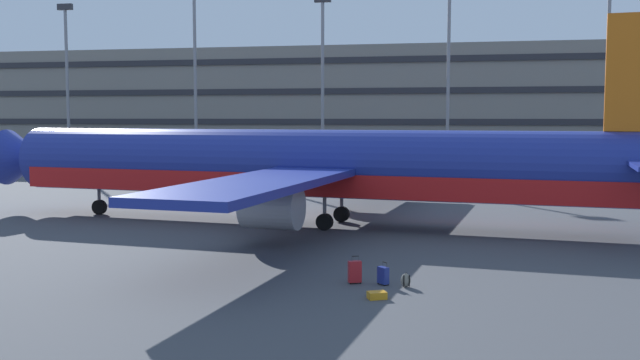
{
  "coord_description": "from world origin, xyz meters",
  "views": [
    {
      "loc": [
        8.6,
        -40.62,
        6.02
      ],
      "look_at": [
        1.77,
        -7.15,
        3.0
      ],
      "focal_mm": 40.0,
      "sensor_mm": 36.0,
      "label": 1
    }
  ],
  "objects": [
    {
      "name": "ground_plane",
      "position": [
        0.0,
        0.0,
        0.0
      ],
      "size": [
        600.0,
        600.0,
        0.0
      ],
      "primitive_type": "plane",
      "color": "#424449"
    },
    {
      "name": "terminal_structure",
      "position": [
        0.0,
        54.14,
        7.3
      ],
      "size": [
        129.94,
        21.09,
        14.6
      ],
      "color": "gray",
      "rests_on": "ground_plane"
    },
    {
      "name": "airliner",
      "position": [
        0.48,
        -2.01,
        3.26
      ],
      "size": [
        42.43,
        34.47,
        10.98
      ],
      "color": "navy",
      "rests_on": "ground_plane"
    },
    {
      "name": "light_mast_far_left",
      "position": [
        -37.5,
        36.27,
        11.25
      ],
      "size": [
        1.8,
        0.5,
        19.2
      ],
      "color": "gray",
      "rests_on": "ground_plane"
    },
    {
      "name": "light_mast_left",
      "position": [
        -21.52,
        36.27,
        13.14
      ],
      "size": [
        1.8,
        0.5,
        22.87
      ],
      "color": "gray",
      "rests_on": "ground_plane"
    },
    {
      "name": "light_mast_center_left",
      "position": [
        -6.8,
        36.27,
        11.21
      ],
      "size": [
        1.8,
        0.5,
        19.12
      ],
      "color": "gray",
      "rests_on": "ground_plane"
    },
    {
      "name": "light_mast_center_right",
      "position": [
        6.72,
        36.27,
        14.68
      ],
      "size": [
        1.8,
        0.5,
        25.86
      ],
      "color": "gray",
      "rests_on": "ground_plane"
    },
    {
      "name": "light_mast_right",
      "position": [
        22.52,
        36.27,
        11.07
      ],
      "size": [
        1.8,
        0.5,
        18.85
      ],
      "color": "gray",
      "rests_on": "ground_plane"
    },
    {
      "name": "suitcase_navy",
      "position": [
        4.76,
        -15.47,
        0.44
      ],
      "size": [
        0.53,
        0.41,
        1.03
      ],
      "color": "#B21E23",
      "rests_on": "ground_plane"
    },
    {
      "name": "suitcase_silver",
      "position": [
        5.82,
        -17.49,
        0.12
      ],
      "size": [
        0.72,
        0.64,
        0.24
      ],
      "color": "orange",
      "rests_on": "ground_plane"
    },
    {
      "name": "suitcase_upright",
      "position": [
        5.79,
        -15.47,
        0.35
      ],
      "size": [
        0.46,
        0.46,
        0.83
      ],
      "color": "navy",
      "rests_on": "ground_plane"
    },
    {
      "name": "backpack_teal",
      "position": [
        6.61,
        -15.64,
        0.23
      ],
      "size": [
        0.43,
        0.37,
        0.54
      ],
      "color": "gray",
      "rests_on": "ground_plane"
    }
  ]
}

